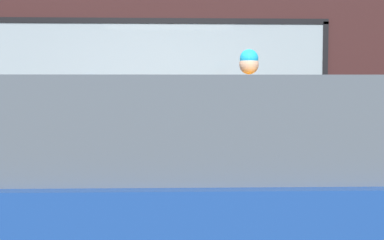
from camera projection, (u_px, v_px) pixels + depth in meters
ground_plane at (169, 210)px, 5.79m from camera, size 40.00×40.00×0.00m
shopfront_facade at (163, 60)px, 8.05m from camera, size 8.69×0.29×3.50m
display_table_main at (169, 133)px, 6.75m from camera, size 2.91×0.73×0.91m
person_browsing at (249, 111)px, 6.29m from camera, size 0.29×0.68×1.77m
small_dog at (205, 176)px, 6.06m from camera, size 0.33×0.53×0.45m
sandwich_board_sign at (354, 157)px, 6.69m from camera, size 0.71×0.89×0.87m
parked_car at (158, 183)px, 3.37m from camera, size 4.30×1.87×1.41m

